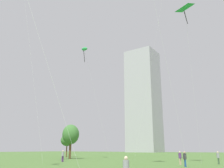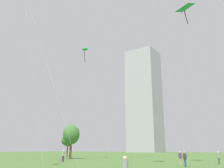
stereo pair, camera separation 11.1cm
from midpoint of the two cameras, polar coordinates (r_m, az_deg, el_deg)
The scene contains 9 objects.
person_standing_0 at distance 35.50m, azimuth 23.76°, elevation -15.51°, with size 0.36×0.36×1.63m.
person_standing_1 at distance 39.88m, azimuth -11.67°, elevation -16.15°, with size 0.39×0.39×1.75m.
person_standing_3 at distance 32.72m, azimuth 15.72°, elevation -16.30°, with size 0.37×0.37×1.65m.
person_standing_4 at distance 29.35m, azimuth 16.77°, elevation -16.42°, with size 0.37×0.37×1.65m.
kite_flying_3 at distance 52.57m, azimuth -6.61°, elevation 8.21°, with size 5.26×6.94×23.84m.
kite_flying_4 at distance 39.23m, azimuth 16.81°, elevation 16.69°, with size 2.95×5.53×22.97m.
park_tree_0 at distance 62.37m, azimuth -10.64°, elevation -12.99°, with size 3.12×3.12×5.42m.
park_tree_1 at distance 51.09m, azimuth -9.82°, elevation -11.74°, with size 3.41×3.41×6.80m.
distant_highrise_0 at distance 155.25m, azimuth 7.43°, elevation -3.76°, with size 18.58×16.29×64.45m, color #A8A8AD.
Camera 1 is at (16.99, -13.23, 1.92)m, focal length 38.59 mm.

